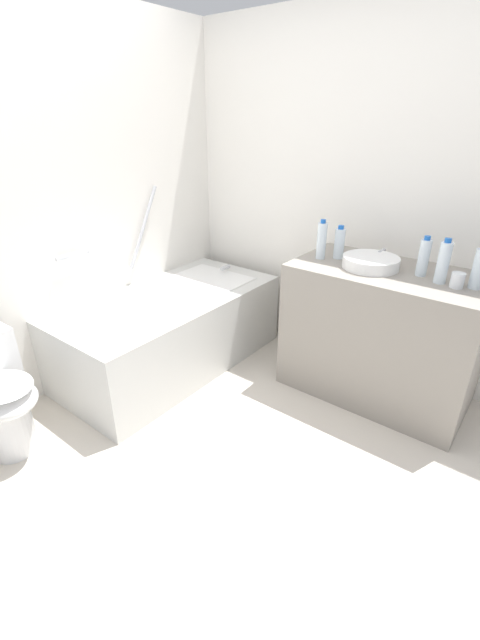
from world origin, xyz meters
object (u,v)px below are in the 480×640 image
at_px(sink_faucet, 383,255).
at_px(water_bottle_0, 322,240).
at_px(water_bottle_1, 479,269).
at_px(sink_basin, 371,262).
at_px(drinking_glass_0, 457,280).
at_px(bathtub, 170,328).
at_px(water_bottle_2, 443,262).
at_px(water_bottle_3, 339,243).
at_px(water_bottle_4, 424,257).

height_order(sink_faucet, water_bottle_0, water_bottle_0).
xyz_separation_m(sink_faucet, water_bottle_0, (-0.22, 0.33, 0.09)).
distance_m(sink_faucet, water_bottle_1, 0.61).
bearing_deg(sink_basin, drinking_glass_0, -93.49).
relative_size(bathtub, drinking_glass_0, 19.93).
distance_m(sink_basin, drinking_glass_0, 0.49).
bearing_deg(water_bottle_0, water_bottle_2, -89.40).
bearing_deg(sink_faucet, sink_basin, 180.00).
distance_m(bathtub, water_bottle_1, 2.00).
distance_m(water_bottle_3, water_bottle_4, 0.52).
xyz_separation_m(water_bottle_1, water_bottle_4, (0.03, 0.29, -0.00)).
relative_size(water_bottle_1, water_bottle_3, 1.10).
bearing_deg(water_bottle_1, water_bottle_3, 87.48).
xyz_separation_m(bathtub, water_bottle_2, (0.55, -1.62, 0.69)).
relative_size(sink_faucet, water_bottle_2, 0.61).
bearing_deg(bathtub, water_bottle_1, -72.04).
height_order(water_bottle_1, water_bottle_3, water_bottle_1).
bearing_deg(water_bottle_4, bathtub, 112.07).
relative_size(sink_basin, water_bottle_2, 1.35).
bearing_deg(water_bottle_2, water_bottle_4, 63.95).
bearing_deg(water_bottle_1, water_bottle_0, 92.43).
height_order(sink_basin, water_bottle_4, water_bottle_4).
distance_m(bathtub, sink_faucet, 1.55).
bearing_deg(drinking_glass_0, sink_basin, 86.51).
bearing_deg(drinking_glass_0, water_bottle_0, 89.13).
xyz_separation_m(bathtub, sink_faucet, (0.76, -1.21, 0.60)).
bearing_deg(water_bottle_0, water_bottle_4, -83.90).
distance_m(sink_basin, water_bottle_4, 0.30).
relative_size(water_bottle_2, water_bottle_3, 1.17).
distance_m(sink_basin, water_bottle_2, 0.41).
bearing_deg(bathtub, water_bottle_3, -57.71).
distance_m(water_bottle_2, water_bottle_3, 0.65).
relative_size(bathtub, water_bottle_4, 7.10).
xyz_separation_m(bathtub, water_bottle_3, (0.62, -0.97, 0.67)).
xyz_separation_m(bathtub, drinking_glass_0, (0.53, -1.71, 0.61)).
bearing_deg(sink_faucet, water_bottle_3, 120.67).
bearing_deg(bathtub, sink_basin, -65.28).
xyz_separation_m(water_bottle_0, drinking_glass_0, (-0.01, -0.82, -0.08)).
height_order(sink_basin, water_bottle_2, water_bottle_2).
height_order(sink_basin, sink_faucet, sink_faucet).
height_order(sink_faucet, drinking_glass_0, drinking_glass_0).
xyz_separation_m(bathtub, sink_basin, (0.56, -1.21, 0.60)).
distance_m(sink_basin, sink_faucet, 0.20).
xyz_separation_m(sink_faucet, water_bottle_4, (-0.15, -0.28, 0.08)).
bearing_deg(water_bottle_1, sink_basin, 92.07).
bearing_deg(water_bottle_1, bathtub, 107.96).
bearing_deg(sink_faucet, water_bottle_4, -118.10).
height_order(water_bottle_4, drinking_glass_0, water_bottle_4).
bearing_deg(sink_basin, water_bottle_2, -91.41).
distance_m(bathtub, water_bottle_2, 1.84).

